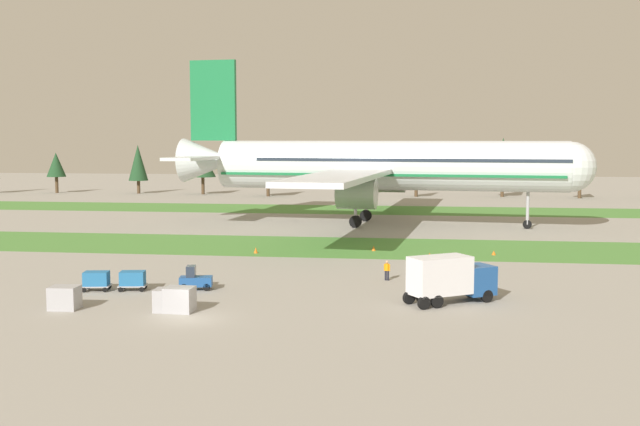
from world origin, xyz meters
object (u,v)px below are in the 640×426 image
at_px(cargo_dolly_lead, 133,279).
at_px(uld_container_0, 65,298).
at_px(uld_container_2, 169,300).
at_px(cargo_dolly_second, 96,279).
at_px(taxiway_marker_2, 256,250).
at_px(baggage_tug, 195,280).
at_px(taxiway_marker_1, 430,256).
at_px(uld_container_1, 180,300).
at_px(catering_truck, 450,277).
at_px(taxiway_marker_0, 374,248).
at_px(ground_crew_marshaller, 387,270).
at_px(airliner, 379,165).
at_px(taxiway_marker_3, 494,253).

xyz_separation_m(cargo_dolly_lead, uld_container_0, (-2.28, -7.22, -0.08)).
xyz_separation_m(cargo_dolly_lead, uld_container_2, (5.38, -6.81, -0.11)).
xyz_separation_m(cargo_dolly_second, taxiway_marker_2, (8.43, 21.32, -0.60)).
height_order(cargo_dolly_second, uld_container_2, uld_container_2).
relative_size(baggage_tug, taxiway_marker_1, 4.07).
bearing_deg(uld_container_0, cargo_dolly_lead, 72.47).
bearing_deg(baggage_tug, taxiway_marker_2, 167.72).
bearing_deg(cargo_dolly_lead, taxiway_marker_1, 118.00).
bearing_deg(taxiway_marker_1, uld_container_1, -124.40).
height_order(baggage_tug, uld_container_0, baggage_tug).
height_order(catering_truck, taxiway_marker_1, catering_truck).
relative_size(uld_container_1, taxiway_marker_0, 3.78).
height_order(catering_truck, ground_crew_marshaller, catering_truck).
bearing_deg(cargo_dolly_lead, baggage_tug, 90.00).
distance_m(cargo_dolly_lead, uld_container_1, 9.30).
bearing_deg(airliner, taxiway_marker_3, 33.20).
bearing_deg(taxiway_marker_3, uld_container_2, -130.49).
height_order(ground_crew_marshaller, taxiway_marker_2, ground_crew_marshaller).
height_order(cargo_dolly_lead, taxiway_marker_1, cargo_dolly_lead).
distance_m(cargo_dolly_lead, taxiway_marker_0, 30.19).
relative_size(taxiway_marker_0, taxiway_marker_2, 0.82).
xyz_separation_m(uld_container_0, taxiway_marker_2, (7.85, 28.01, -0.52)).
relative_size(ground_crew_marshaller, taxiway_marker_3, 3.71).
bearing_deg(catering_truck, ground_crew_marshaller, 177.82).
bearing_deg(cargo_dolly_lead, uld_container_0, -27.99).
height_order(uld_container_2, taxiway_marker_1, uld_container_2).
bearing_deg(uld_container_1, ground_crew_marshaller, 44.94).
bearing_deg(airliner, uld_container_1, -5.29).
xyz_separation_m(baggage_tug, taxiway_marker_2, (0.63, 19.88, -0.49)).
relative_size(uld_container_1, uld_container_2, 1.00).
bearing_deg(taxiway_marker_3, taxiway_marker_0, 173.94).
distance_m(catering_truck, taxiway_marker_2, 29.75).
relative_size(baggage_tug, uld_container_2, 1.40).
distance_m(baggage_tug, taxiway_marker_1, 26.31).
bearing_deg(taxiway_marker_2, taxiway_marker_3, 4.76).
relative_size(uld_container_2, taxiway_marker_1, 2.92).
relative_size(airliner, ground_crew_marshaller, 41.65).
bearing_deg(cargo_dolly_lead, taxiway_marker_2, 154.54).
bearing_deg(uld_container_1, uld_container_2, 171.97).
distance_m(uld_container_0, taxiway_marker_3, 44.68).
relative_size(uld_container_2, taxiway_marker_3, 4.27).
bearing_deg(uld_container_0, airliner, 71.09).
bearing_deg(cargo_dolly_second, taxiway_marker_1, 115.65).
distance_m(airliner, taxiway_marker_1, 31.93).
bearing_deg(taxiway_marker_3, taxiway_marker_1, -150.34).
xyz_separation_m(airliner, taxiway_marker_3, (13.71, -26.25, -8.23)).
relative_size(ground_crew_marshaller, taxiway_marker_0, 3.29).
bearing_deg(taxiway_marker_2, airliner, 68.00).
relative_size(cargo_dolly_second, catering_truck, 0.34).
relative_size(baggage_tug, taxiway_marker_2, 4.33).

